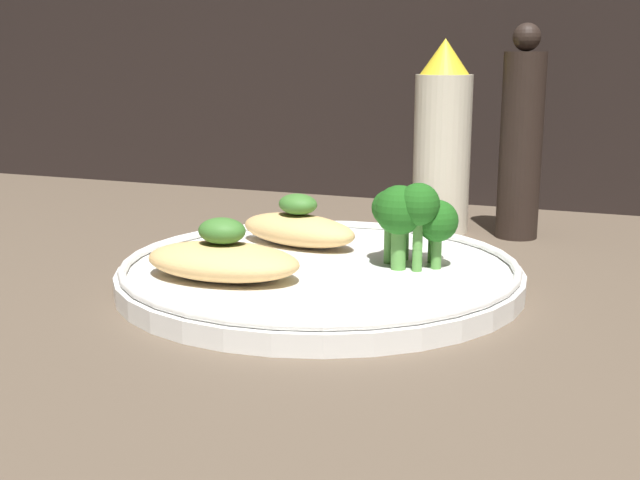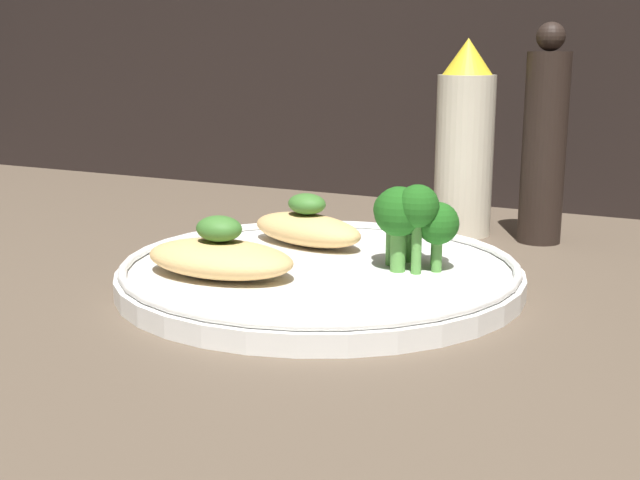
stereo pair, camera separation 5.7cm
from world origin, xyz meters
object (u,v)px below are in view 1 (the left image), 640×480
plate (320,272)px  broccoli_bunch (412,214)px  sauce_bottle (442,141)px  pepper_grinder (521,140)px

plate → broccoli_bunch: bearing=24.4°
plate → sauce_bottle: sauce_bottle is taller
plate → sauce_bottle: size_ratio=1.63×
plate → pepper_grinder: pepper_grinder is taller
broccoli_bunch → sauce_bottle: 19.42cm
plate → broccoli_bunch: size_ratio=4.54×
broccoli_bunch → pepper_grinder: bearing=75.9°
broccoli_bunch → sauce_bottle: size_ratio=0.36×
pepper_grinder → broccoli_bunch: bearing=-104.1°
sauce_bottle → pepper_grinder: pepper_grinder is taller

